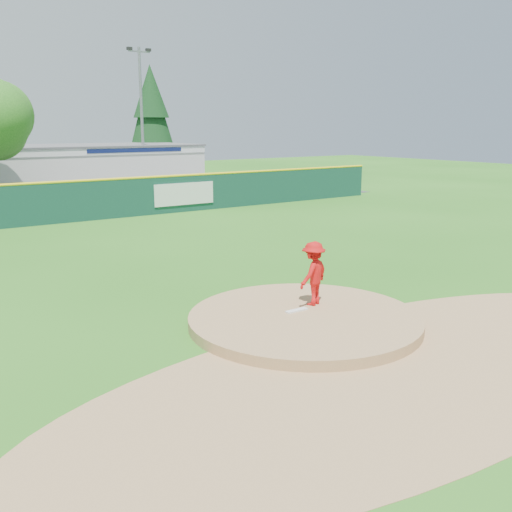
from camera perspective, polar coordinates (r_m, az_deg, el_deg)
ground at (r=13.68m, az=4.85°, el=-6.84°), size 120.00×120.00×0.00m
pitchers_mound at (r=13.68m, az=4.85°, el=-6.84°), size 5.50×5.50×0.50m
pitching_rubber at (r=13.82m, az=4.07°, el=-5.45°), size 0.60×0.15×0.04m
infield_dirt_arc at (r=11.71m, az=14.45°, el=-10.68°), size 15.40×15.40×0.01m
parking_lot at (r=38.06m, az=-22.26°, el=4.94°), size 44.00×16.00×0.02m
pitcher at (r=14.17m, az=5.75°, el=-1.74°), size 1.17×0.90×1.60m
van at (r=35.22m, az=-17.31°, el=5.84°), size 4.92×2.65×1.31m
pool_building_grp at (r=44.32m, az=-16.32°, el=8.51°), size 15.20×8.20×3.31m
fence_banners at (r=29.37m, az=-17.29°, el=5.20°), size 15.26×0.04×1.20m
outfield_fence at (r=29.28m, az=-18.38°, el=5.28°), size 40.00×0.14×2.07m
conifer_tree at (r=50.57m, az=-10.42°, el=13.67°), size 4.40×4.40×9.50m
light_pole_right at (r=42.55m, az=-11.37°, el=13.84°), size 1.75×0.25×10.00m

